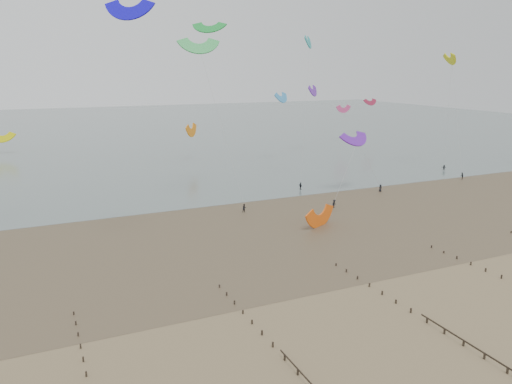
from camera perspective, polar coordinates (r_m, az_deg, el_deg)
ground at (r=62.98m, az=12.14°, el=-12.59°), size 500.00×500.00×0.00m
sea_and_shore at (r=89.27m, az=-3.20°, el=-4.25°), size 500.00×665.00×0.03m
kitesurfers at (r=116.32m, az=9.94°, el=0.30°), size 116.67×21.48×1.87m
grounded_kite at (r=91.55m, az=7.34°, el=-3.88°), size 9.12×8.36×4.05m
kites_airborne at (r=133.21m, az=-16.67°, el=11.02°), size 218.60×120.37×37.46m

